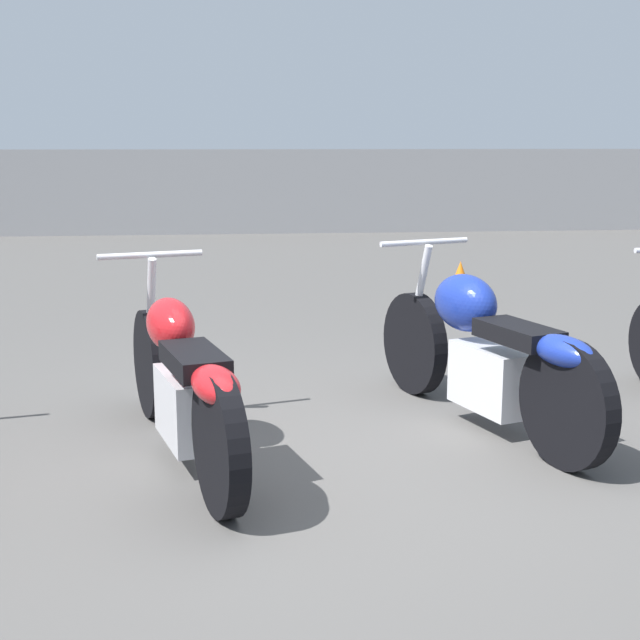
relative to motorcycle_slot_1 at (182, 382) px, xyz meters
name	(u,v)px	position (x,y,z in m)	size (l,w,h in m)	color
ground_plane	(334,469)	(0.77, -0.22, -0.43)	(60.00, 60.00, 0.00)	#514F4C
fence_back	(255,192)	(0.77, 11.71, 0.33)	(40.00, 0.04, 1.52)	gray
motorcycle_slot_1	(182,382)	(0.00, 0.00, 0.00)	(0.84, 2.19, 1.03)	black
motorcycle_slot_2	(485,351)	(1.74, 0.39, 0.03)	(0.92, 2.15, 1.05)	black
traffic_cone_near	(460,284)	(2.62, 4.26, -0.20)	(0.34, 0.34, 0.46)	orange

